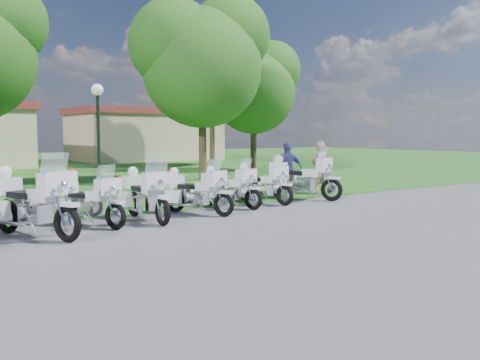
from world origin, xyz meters
TOP-DOWN VIEW (x-y plane):
  - ground at (0.00, 0.00)m, footprint 100.00×100.00m
  - grass_lawn at (0.00, 27.00)m, footprint 100.00×48.00m
  - motorcycle_1 at (-5.03, 1.51)m, footprint 1.51×2.47m
  - motorcycle_2 at (-3.63, 2.11)m, footprint 1.25×2.02m
  - motorcycle_3 at (-2.18, 2.07)m, footprint 0.78×2.35m
  - motorcycle_4 at (-0.63, 2.28)m, footprint 1.27×2.08m
  - motorcycle_5 at (0.81, 2.82)m, footprint 1.12×2.08m
  - motorcycle_6 at (2.19, 3.04)m, footprint 1.03×2.19m
  - motorcycle_7 at (3.86, 3.08)m, footprint 1.51×2.42m
  - lamp_post at (-0.62, 9.31)m, footprint 0.44×0.44m
  - tree_2 at (4.96, 11.16)m, footprint 6.40×5.46m
  - tree_3 at (10.88, 15.15)m, footprint 5.66×4.83m
  - tree_4 at (11.59, 20.83)m, footprint 8.15×6.96m
  - building_east at (11.00, 30.00)m, footprint 11.44×7.28m
  - bystander_a at (5.47, 3.90)m, footprint 0.69×0.46m
  - bystander_b at (8.07, 6.55)m, footprint 1.07×0.99m
  - bystander_c at (4.20, 4.14)m, footprint 1.16×0.79m

SIDE VIEW (x-z plane):
  - ground at x=0.00m, z-range 0.00..0.00m
  - grass_lawn at x=0.00m, z-range 0.00..0.01m
  - motorcycle_5 at x=0.81m, z-range -0.12..1.33m
  - motorcycle_2 at x=-3.63m, z-range -0.12..1.33m
  - motorcycle_4 at x=-0.63m, z-range -0.12..1.37m
  - motorcycle_6 at x=2.19m, z-range -0.12..1.37m
  - motorcycle_3 at x=-2.18m, z-range -0.13..1.45m
  - motorcycle_7 at x=3.86m, z-range -0.14..1.60m
  - motorcycle_1 at x=-5.03m, z-range -0.14..1.63m
  - bystander_b at x=8.07m, z-range 0.00..1.76m
  - bystander_c at x=4.20m, z-range 0.00..1.83m
  - bystander_a at x=5.47m, z-range 0.00..1.85m
  - building_east at x=11.00m, z-range 0.02..4.12m
  - lamp_post at x=-0.62m, z-range 1.03..5.01m
  - tree_3 at x=10.88m, z-range 1.22..8.77m
  - tree_2 at x=4.96m, z-range 1.38..9.91m
  - tree_4 at x=11.59m, z-range 1.76..12.63m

